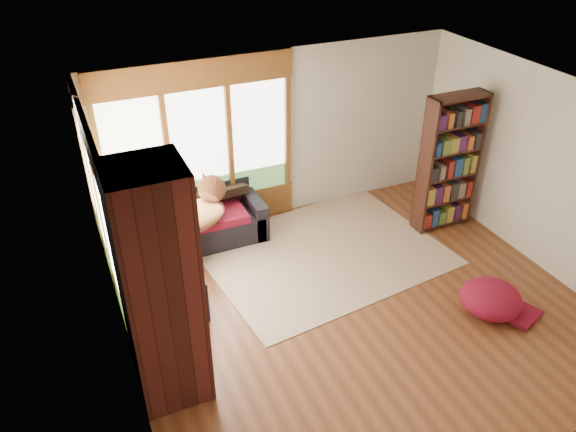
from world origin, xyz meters
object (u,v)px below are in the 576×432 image
object	(u,v)px
area_rug	(324,253)
dog_tan	(199,205)
sectional_sofa	(168,251)
brick_chimney	(161,290)
pouf	(491,298)
bookshelf	(449,164)
dog_brindle	(158,249)

from	to	relation	value
area_rug	dog_tan	xyz separation A→B (m)	(-1.59, 0.68, 0.81)
sectional_sofa	area_rug	world-z (taller)	sectional_sofa
sectional_sofa	area_rug	distance (m)	2.19
brick_chimney	pouf	distance (m)	4.02
brick_chimney	bookshelf	distance (m)	4.79
dog_brindle	sectional_sofa	bearing A→B (deg)	-27.92
dog_tan	dog_brindle	bearing A→B (deg)	-163.25
bookshelf	pouf	distance (m)	2.19
dog_tan	area_rug	bearing A→B (deg)	-51.60
dog_brindle	dog_tan	bearing A→B (deg)	-53.21
brick_chimney	dog_tan	bearing A→B (deg)	66.33
pouf	dog_brindle	world-z (taller)	dog_brindle
pouf	dog_tan	xyz separation A→B (m)	(-2.89, 2.61, 0.60)
area_rug	dog_tan	world-z (taller)	dog_tan
brick_chimney	dog_tan	size ratio (longest dim) A/B	2.29
sectional_sofa	dog_tan	distance (m)	0.74
sectional_sofa	dog_brindle	world-z (taller)	dog_brindle
dog_tan	dog_brindle	xyz separation A→B (m)	(-0.72, -0.73, -0.06)
brick_chimney	dog_tan	world-z (taller)	brick_chimney
area_rug	dog_brindle	bearing A→B (deg)	-178.81
brick_chimney	dog_brindle	size ratio (longest dim) A/B	2.99
brick_chimney	bookshelf	world-z (taller)	brick_chimney
brick_chimney	sectional_sofa	world-z (taller)	brick_chimney
dog_tan	bookshelf	bearing A→B (deg)	-39.53
pouf	dog_brindle	xyz separation A→B (m)	(-3.61, 1.88, 0.54)
brick_chimney	area_rug	xyz separation A→B (m)	(2.55, 1.52, -1.29)
sectional_sofa	brick_chimney	bearing A→B (deg)	-104.73
area_rug	bookshelf	size ratio (longest dim) A/B	1.55
area_rug	bookshelf	xyz separation A→B (m)	(1.99, -0.02, 1.04)
brick_chimney	bookshelf	xyz separation A→B (m)	(4.54, 1.50, -0.26)
brick_chimney	dog_brindle	distance (m)	1.59
pouf	dog_brindle	size ratio (longest dim) A/B	0.86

